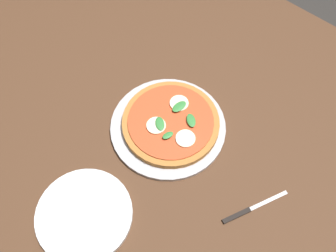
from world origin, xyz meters
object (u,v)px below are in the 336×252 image
Objects in this scene: pizza at (171,123)px; plate_white at (84,215)px; dining_table at (166,129)px; knife at (247,211)px; serving_tray at (168,127)px.

plate_white is at bearing -89.81° from pizza.
knife is at bearing -13.51° from dining_table.
serving_tray reaches higher than dining_table.
knife is (0.28, 0.26, -0.00)m from plate_white.
plate_white is (0.00, -0.31, 0.00)m from serving_tray.
plate_white is 0.38m from knife.
pizza reaches higher than knife.
plate_white is (0.03, -0.33, 0.08)m from dining_table.
serving_tray is at bearing -41.66° from dining_table.
dining_table is 9.10× the size of knife.
knife is at bearing -9.81° from serving_tray.
pizza reaches higher than serving_tray.
serving_tray is at bearing -118.03° from pizza.
knife is (0.29, -0.06, -0.02)m from pizza.
pizza is 1.55× the size of knife.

